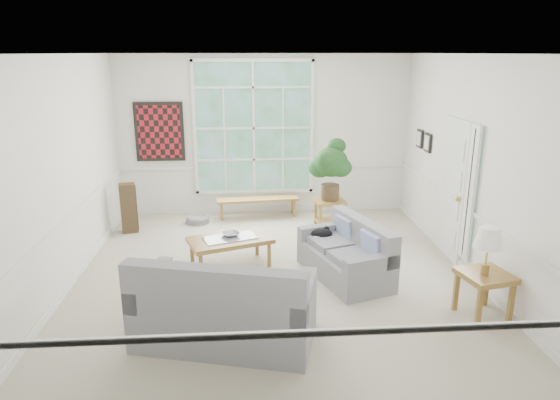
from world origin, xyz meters
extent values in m
cube|color=#B1AA92|center=(0.00, 0.00, -0.01)|extent=(5.50, 6.00, 0.01)
cube|color=white|center=(0.00, 0.00, 3.00)|extent=(5.50, 6.00, 0.02)
cube|color=white|center=(0.00, 3.00, 1.50)|extent=(5.50, 0.02, 3.00)
cube|color=white|center=(0.00, -3.00, 1.50)|extent=(5.50, 0.02, 3.00)
cube|color=white|center=(-2.75, 0.00, 1.50)|extent=(0.02, 6.00, 3.00)
cube|color=white|center=(2.75, 0.00, 1.50)|extent=(0.02, 6.00, 3.00)
cube|color=white|center=(-0.20, 2.96, 1.65)|extent=(2.30, 0.08, 2.40)
cube|color=white|center=(2.71, 0.60, 1.05)|extent=(0.08, 0.90, 2.10)
cube|color=white|center=(2.71, -0.03, 1.15)|extent=(0.08, 0.26, 1.90)
cube|color=#591117|center=(-1.95, 2.95, 1.60)|extent=(0.90, 0.06, 1.10)
cube|color=black|center=(2.71, 1.75, 1.55)|extent=(0.04, 0.26, 0.32)
cube|color=black|center=(2.71, 2.15, 1.55)|extent=(0.04, 0.26, 0.32)
cube|color=gray|center=(0.97, -0.10, 0.40)|extent=(1.20, 1.65, 0.80)
cube|color=gray|center=(-0.61, -1.56, 0.51)|extent=(2.05, 1.40, 1.01)
cube|color=olive|center=(-0.61, 0.38, 0.22)|extent=(1.31, 0.99, 0.43)
imported|color=#939398|center=(-0.61, 0.46, 0.47)|extent=(0.41, 0.41, 0.08)
cube|color=olive|center=(-0.15, 2.65, 0.18)|extent=(1.56, 0.44, 0.36)
cube|color=olive|center=(1.11, 1.95, 0.26)|extent=(0.55, 0.55, 0.51)
cube|color=olive|center=(2.40, -1.27, 0.28)|extent=(0.64, 0.64, 0.55)
cylinder|color=slate|center=(-1.27, 2.38, 0.06)|extent=(0.45, 0.45, 0.13)
cube|color=#3F2F1C|center=(-2.40, 1.98, 0.43)|extent=(0.31, 0.26, 0.86)
ellipsoid|color=black|center=(0.72, 0.37, 0.48)|extent=(0.35, 0.27, 0.15)
camera|label=1|loc=(-0.37, -6.41, 3.02)|focal=32.00mm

